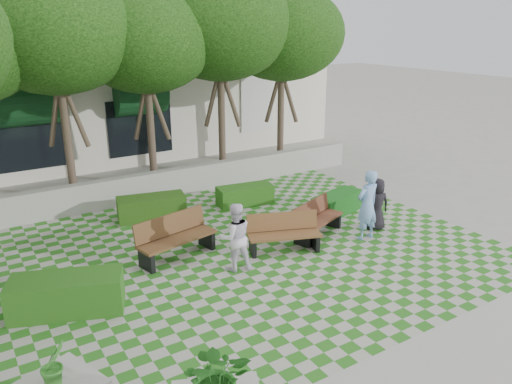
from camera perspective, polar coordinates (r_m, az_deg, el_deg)
ground at (r=12.05m, az=1.80°, el=-8.70°), size 90.00×90.00×0.00m
lawn at (r=12.80m, az=-0.71°, el=-6.92°), size 12.00×12.00×0.00m
sidewalk_south at (r=9.17m, az=19.42°, el=-19.82°), size 16.00×2.00×0.01m
retaining_wall at (r=16.99m, az=-9.90°, el=1.04°), size 15.00×0.36×0.90m
bench_east at (r=13.72m, az=6.90°, el=-3.16°), size 1.91×1.22×0.95m
bench_mid at (r=12.75m, az=3.18°, el=-4.77°), size 1.95×1.23×0.97m
bench_west at (r=12.53m, az=-9.19°, el=-5.20°), size 2.14×1.10×1.07m
hedge_east at (r=15.45m, az=9.25°, el=-1.30°), size 1.90×1.15×0.62m
hedge_midright at (r=15.97m, az=-1.26°, el=-0.37°), size 1.85×0.95×0.62m
hedge_midleft at (r=15.15m, az=-11.85°, el=-1.74°), size 2.09×1.19×0.69m
hedge_west at (r=10.92m, az=-20.79°, el=-10.89°), size 2.36×1.59×0.77m
person_blue at (r=13.57m, az=12.59°, el=-1.48°), size 0.72×0.49×1.92m
person_dark at (r=14.33m, az=13.60°, el=-1.36°), size 0.85×0.70×1.49m
person_white at (r=11.66m, az=-2.41°, el=-5.16°), size 0.92×0.78×1.66m
tree_row at (r=15.36m, az=-17.25°, el=16.61°), size 17.70×13.40×7.41m
building at (r=24.14m, az=-15.45°, el=10.97°), size 18.00×8.92×5.15m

